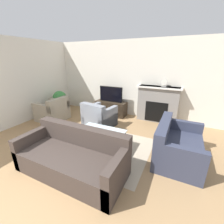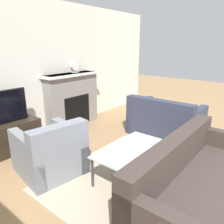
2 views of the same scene
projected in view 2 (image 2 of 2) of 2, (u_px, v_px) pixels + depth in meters
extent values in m
cube|color=silver|center=(11.00, 72.00, 3.99)|extent=(8.60, 0.06, 2.70)
cube|color=#B7A88E|center=(131.00, 176.00, 3.16)|extent=(2.32, 1.88, 0.00)
cube|color=gray|center=(72.00, 100.00, 5.02)|extent=(1.31, 0.32, 1.22)
cube|color=black|center=(78.00, 111.00, 4.99)|extent=(0.72, 0.01, 0.68)
cube|color=white|center=(72.00, 75.00, 4.83)|extent=(1.43, 0.38, 0.05)
cube|color=#2D2319|center=(5.00, 139.00, 3.77)|extent=(1.17, 0.48, 0.53)
cube|color=black|center=(0.00, 108.00, 3.61)|extent=(0.90, 0.05, 0.57)
cube|color=black|center=(1.00, 108.00, 3.59)|extent=(0.86, 0.01, 0.53)
cube|color=#3D332D|center=(203.00, 196.00, 2.43)|extent=(2.08, 0.92, 0.42)
cube|color=#3D332D|center=(175.00, 153.00, 2.53)|extent=(2.08, 0.20, 0.40)
cube|color=#33384C|center=(165.00, 125.00, 4.58)|extent=(0.90, 1.39, 0.42)
cube|color=#33384C|center=(159.00, 110.00, 4.20)|extent=(0.20, 1.39, 0.40)
cube|color=#33384C|center=(196.00, 126.00, 4.17)|extent=(0.90, 0.14, 0.66)
cube|color=#33384C|center=(140.00, 114.00, 4.92)|extent=(0.90, 0.14, 0.66)
cube|color=gray|center=(50.00, 158.00, 3.24)|extent=(0.94, 0.97, 0.42)
cube|color=gray|center=(59.00, 140.00, 2.89)|extent=(0.85, 0.32, 0.40)
cube|color=gray|center=(69.00, 144.00, 3.42)|extent=(0.26, 0.86, 0.66)
cube|color=gray|center=(26.00, 159.00, 2.98)|extent=(0.26, 0.86, 0.66)
cylinder|color=#333338|center=(130.00, 191.00, 2.52)|extent=(0.04, 0.04, 0.42)
cylinder|color=#333338|center=(169.00, 156.00, 3.29)|extent=(0.04, 0.04, 0.42)
cylinder|color=#333338|center=(92.00, 172.00, 2.88)|extent=(0.04, 0.04, 0.42)
cylinder|color=#333338|center=(136.00, 145.00, 3.65)|extent=(0.04, 0.04, 0.42)
cube|color=silver|center=(134.00, 150.00, 3.02)|extent=(1.12, 0.68, 0.02)
cube|color=beige|center=(75.00, 72.00, 4.94)|extent=(0.16, 0.07, 0.03)
cylinder|color=beige|center=(75.00, 66.00, 4.90)|extent=(0.24, 0.07, 0.24)
cylinder|color=white|center=(76.00, 66.00, 4.88)|extent=(0.19, 0.00, 0.19)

